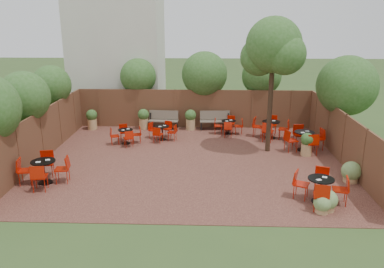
{
  "coord_description": "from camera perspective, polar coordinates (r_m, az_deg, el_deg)",
  "views": [
    {
      "loc": [
        0.57,
        -14.59,
        5.61
      ],
      "look_at": [
        0.03,
        0.5,
        1.0
      ],
      "focal_mm": 36.2,
      "sensor_mm": 36.0,
      "label": 1
    }
  ],
  "objects": [
    {
      "name": "park_bench_left",
      "position": [
        20.0,
        -4.21,
        2.13
      ],
      "size": [
        1.54,
        0.6,
        0.93
      ],
      "rotation": [
        0.0,
        0.0,
        -0.08
      ],
      "color": "brown",
      "rests_on": "courtyard_paving"
    },
    {
      "name": "courtyard_paving",
      "position": [
        15.64,
        -0.19,
        -4.01
      ],
      "size": [
        12.0,
        10.0,
        0.02
      ],
      "primitive_type": "cube",
      "color": "#361A16",
      "rests_on": "ground"
    },
    {
      "name": "neighbour_building",
      "position": [
        23.21,
        -10.85,
        12.7
      ],
      "size": [
        5.0,
        4.0,
        8.0
      ],
      "primitive_type": "cube",
      "color": "beige",
      "rests_on": "ground"
    },
    {
      "name": "fence_left",
      "position": [
        16.65,
        -21.29,
        -0.28
      ],
      "size": [
        0.08,
        10.0,
        2.0
      ],
      "primitive_type": "cube",
      "color": "brown",
      "rests_on": "ground"
    },
    {
      "name": "courtyard_tree",
      "position": [
        16.2,
        11.87,
        12.05
      ],
      "size": [
        2.51,
        2.41,
        5.62
      ],
      "rotation": [
        0.0,
        0.0,
        0.32
      ],
      "color": "black",
      "rests_on": "courtyard_paving"
    },
    {
      "name": "fence_right",
      "position": [
        16.23,
        21.48,
        -0.73
      ],
      "size": [
        0.08,
        10.0,
        2.0
      ],
      "primitive_type": "cube",
      "color": "brown",
      "rests_on": "ground"
    },
    {
      "name": "overhang_foliage",
      "position": [
        17.4,
        -2.19,
        7.25
      ],
      "size": [
        15.77,
        10.52,
        2.57
      ],
      "color": "#2A531B",
      "rests_on": "ground"
    },
    {
      "name": "fence_back",
      "position": [
        20.13,
        0.36,
        3.74
      ],
      "size": [
        12.0,
        0.08,
        2.0
      ],
      "primitive_type": "cube",
      "color": "brown",
      "rests_on": "ground"
    },
    {
      "name": "bistro_tables",
      "position": [
        16.17,
        3.77,
        -1.59
      ],
      "size": [
        11.58,
        8.79,
        0.96
      ],
      "color": "black",
      "rests_on": "courtyard_paving"
    },
    {
      "name": "low_shrubs",
      "position": [
        13.43,
        20.79,
        -7.28
      ],
      "size": [
        2.25,
        2.91,
        0.74
      ],
      "color": "#A98354",
      "rests_on": "courtyard_paving"
    },
    {
      "name": "park_bench_right",
      "position": [
        19.89,
        3.37,
        2.08
      ],
      "size": [
        1.56,
        0.59,
        0.94
      ],
      "rotation": [
        0.0,
        0.0,
        0.07
      ],
      "color": "brown",
      "rests_on": "courtyard_paving"
    },
    {
      "name": "planters",
      "position": [
        19.04,
        -2.93,
        1.62
      ],
      "size": [
        10.6,
        4.3,
        1.05
      ],
      "color": "#A98354",
      "rests_on": "courtyard_paving"
    },
    {
      "name": "ground",
      "position": [
        15.64,
        -0.19,
        -4.04
      ],
      "size": [
        80.0,
        80.0,
        0.0
      ],
      "primitive_type": "plane",
      "color": "#354F23",
      "rests_on": "ground"
    }
  ]
}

